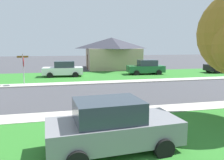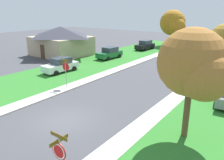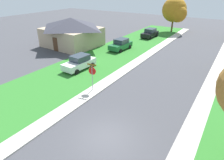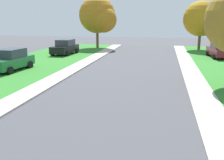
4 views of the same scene
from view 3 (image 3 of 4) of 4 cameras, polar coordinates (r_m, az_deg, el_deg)
ground_plane at (r=13.88m, az=-1.49°, el=-16.24°), size 120.00×120.00×0.00m
sidewalk_east at (r=22.50m, az=26.68°, el=-1.40°), size 1.40×56.00×0.10m
sidewalk_west at (r=24.83m, az=5.08°, el=3.85°), size 1.40×56.00×0.10m
lawn_west at (r=27.17m, az=-3.73°, el=5.84°), size 8.00×56.00×0.08m
stop_sign_far_corner at (r=18.56m, az=-5.77°, el=2.15°), size 0.91×0.91×2.77m
car_black_far_down_street at (r=39.89m, az=10.94°, el=13.18°), size 2.23×4.40×1.76m
car_green_near_corner at (r=31.42m, az=2.55°, el=10.24°), size 2.25×4.41×1.76m
car_white_kerbside_mid at (r=24.14m, az=-9.43°, el=5.04°), size 2.22×4.39×1.76m
tree_sidewalk_mid at (r=45.62m, az=17.83°, el=18.56°), size 5.38×5.01×7.11m
house_left_setback at (r=33.98m, az=-11.59°, el=13.56°), size 9.37×8.23×4.60m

